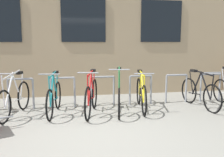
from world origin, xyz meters
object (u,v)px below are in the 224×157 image
object	(u,v)px
bicycle_white	(14,98)
bicycle_yellow	(141,94)
bicycle_black	(200,93)
bicycle_teal	(54,97)
bicycle_green	(119,95)
bicycle_red	(91,96)

from	to	relation	value
bicycle_white	bicycle_yellow	bearing A→B (deg)	0.01
bicycle_white	bicycle_black	distance (m)	4.44
bicycle_teal	bicycle_green	size ratio (longest dim) A/B	0.94
bicycle_black	bicycle_green	bearing A→B (deg)	-179.59
bicycle_green	bicycle_yellow	xyz separation A→B (m)	(0.57, 0.11, -0.00)
bicycle_yellow	bicycle_black	xyz separation A→B (m)	(1.50, -0.09, -0.01)
bicycle_white	bicycle_green	bearing A→B (deg)	-2.56
bicycle_red	bicycle_teal	size ratio (longest dim) A/B	1.03
bicycle_teal	bicycle_yellow	world-z (taller)	bicycle_teal
bicycle_yellow	bicycle_green	bearing A→B (deg)	-169.44
bicycle_red	bicycle_green	xyz separation A→B (m)	(0.66, 0.04, -0.01)
bicycle_red	bicycle_black	world-z (taller)	bicycle_red
bicycle_teal	bicycle_white	bearing A→B (deg)	179.13
bicycle_white	bicycle_black	bearing A→B (deg)	-1.17
bicycle_green	bicycle_black	distance (m)	2.07
bicycle_teal	bicycle_yellow	size ratio (longest dim) A/B	0.93
bicycle_green	bicycle_red	bearing A→B (deg)	-176.20
bicycle_red	bicycle_green	world-z (taller)	bicycle_green
bicycle_red	bicycle_yellow	xyz separation A→B (m)	(1.23, 0.15, -0.01)
bicycle_white	bicycle_yellow	xyz separation A→B (m)	(2.94, 0.00, -0.00)
bicycle_white	bicycle_green	distance (m)	2.37
bicycle_white	bicycle_yellow	size ratio (longest dim) A/B	0.99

